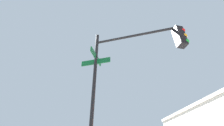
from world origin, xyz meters
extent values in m
cylinder|color=black|center=(-7.11, -6.66, 3.10)|extent=(0.12, 0.12, 6.20)
cylinder|color=black|center=(-6.38, -5.36, 5.80)|extent=(1.54, 2.65, 0.09)
cube|color=black|center=(-5.65, -4.05, 5.35)|extent=(0.28, 0.28, 0.80)
sphere|color=red|center=(-5.58, -3.92, 5.60)|extent=(0.18, 0.18, 0.18)
sphere|color=orange|center=(-5.58, -3.92, 5.35)|extent=(0.18, 0.18, 0.18)
sphere|color=green|center=(-5.58, -3.92, 5.10)|extent=(0.18, 0.18, 0.18)
cube|color=#0F5128|center=(-7.11, -6.66, 4.89)|extent=(0.57, 0.98, 0.20)
cube|color=#0F5128|center=(-7.11, -6.66, 5.11)|extent=(0.89, 0.52, 0.20)
camera|label=1|loc=(-2.49, -7.17, 1.69)|focal=24.78mm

